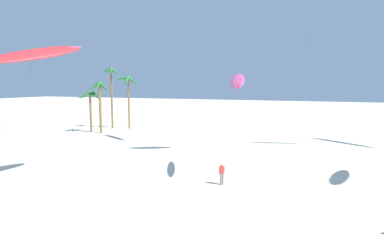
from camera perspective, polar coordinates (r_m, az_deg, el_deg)
palm_tree_0 at (r=51.59m, az=-17.94°, el=4.49°), size 4.38×4.44×6.47m
palm_tree_1 at (r=54.97m, az=-14.42°, el=8.07°), size 3.48×3.21×10.36m
palm_tree_2 at (r=54.31m, az=-11.45°, el=6.83°), size 4.99×5.01×8.89m
palm_tree_3 at (r=50.40m, az=-16.36°, el=5.39°), size 3.99×3.69×7.98m
flying_kite_3 at (r=24.69m, az=8.19°, el=7.66°), size 3.96×9.25×8.63m
flying_kite_8 at (r=25.43m, az=-26.31°, el=11.19°), size 4.50×6.98×10.85m
person_near_right at (r=23.93m, az=5.39°, el=-8.83°), size 0.43×0.34×1.67m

